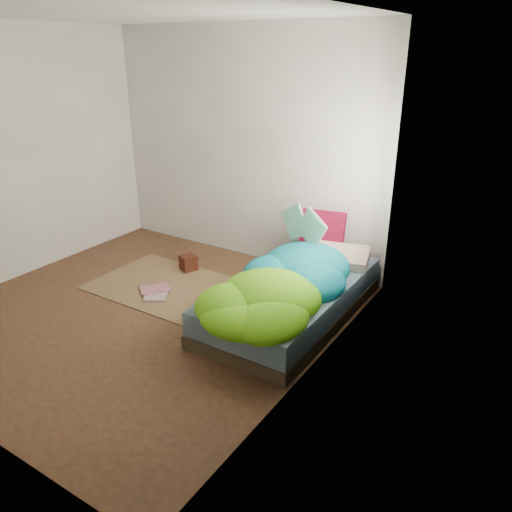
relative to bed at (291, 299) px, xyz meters
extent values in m
cube|color=#3F2A18|center=(-1.22, -0.72, -0.17)|extent=(3.50, 3.50, 0.00)
cube|color=beige|center=(-1.22, 1.03, 1.13)|extent=(3.50, 0.04, 2.60)
cube|color=beige|center=(-2.97, -0.72, 1.13)|extent=(0.04, 3.50, 2.60)
cube|color=beige|center=(0.53, -0.72, 1.13)|extent=(0.04, 3.50, 2.60)
cube|color=white|center=(-1.22, -0.72, 2.43)|extent=(3.50, 3.50, 0.04)
cube|color=white|center=(0.52, 0.18, 1.23)|extent=(0.01, 1.00, 1.20)
cube|color=#362D1D|center=(0.00, 0.00, -0.11)|extent=(1.00, 2.00, 0.12)
cube|color=slate|center=(0.00, 0.00, 0.06)|extent=(0.98, 1.96, 0.22)
cube|color=brown|center=(-1.37, -0.17, -0.16)|extent=(1.60, 1.10, 0.01)
cube|color=beige|center=(0.18, 0.64, 0.24)|extent=(0.65, 0.49, 0.13)
cube|color=#520519|center=(-0.10, 0.84, 0.39)|extent=(0.46, 0.23, 0.44)
cube|color=#3D1D0E|center=(-1.48, 0.28, -0.07)|extent=(0.22, 0.22, 0.16)
imported|color=beige|center=(-1.43, -0.46, -0.14)|extent=(0.35, 0.38, 0.02)
imported|color=pink|center=(-1.51, -0.26, -0.14)|extent=(0.35, 0.37, 0.03)
imported|color=tan|center=(-0.75, -0.56, -0.15)|extent=(0.33, 0.30, 0.02)
camera|label=1|loc=(1.94, -3.67, 2.17)|focal=35.00mm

